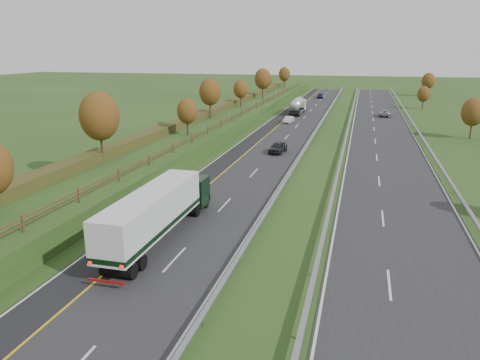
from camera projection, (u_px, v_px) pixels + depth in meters
The scene contains 19 objects.
ground at pixel (326, 144), 71.21m from camera, with size 400.00×400.00×0.00m, color #264318.
near_carriageway at pixel (280, 136), 77.81m from camera, with size 10.50×200.00×0.04m, color #242426.
far_carriageway at pixel (383, 140), 73.80m from camera, with size 10.50×200.00×0.04m, color #242426.
hard_shoulder at pixel (258, 135), 78.72m from camera, with size 3.00×200.00×0.04m, color black.
lane_markings at pixel (319, 137), 76.13m from camera, with size 26.75×200.00×0.01m.
embankment_left at pixel (206, 127), 80.70m from camera, with size 12.00×200.00×2.00m, color #264318.
hedge_left at pixel (195, 117), 80.77m from camera, with size 2.20×180.00×1.10m, color #353B18.
fence_left at pixel (230, 118), 78.76m from camera, with size 0.12×189.06×1.20m.
median_barrier_near at pixel (315, 134), 76.26m from camera, with size 0.32×200.00×0.71m.
median_barrier_far at pixel (347, 135), 75.02m from camera, with size 0.32×200.00×0.71m.
outer_barrier_far at pixel (423, 138), 72.23m from camera, with size 0.32×200.00×0.71m.
trees_left at pixel (201, 97), 76.03m from camera, with size 6.64×164.30×7.66m.
trees_far at pixel (447, 98), 96.66m from camera, with size 8.45×118.60×7.12m.
box_lorry at pixel (159, 211), 34.53m from camera, with size 2.58×16.28×4.06m.
road_tanker at pixel (298, 105), 104.36m from camera, with size 2.40×11.22×3.46m.
car_dark_near at pixel (278, 147), 64.69m from camera, with size 1.80×4.47×1.52m, color black.
car_silver_mid at pixel (289, 120), 91.30m from camera, with size 1.35×3.86×1.27m, color silver.
car_small_far at pixel (320, 96), 138.55m from camera, with size 1.80×4.42×1.28m, color #121439.
car_oncoming at pixel (385, 113), 100.25m from camera, with size 2.31×5.01×1.39m, color #999B9E.
Camera 1 is at (12.93, -16.13, 13.79)m, focal length 35.00 mm.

